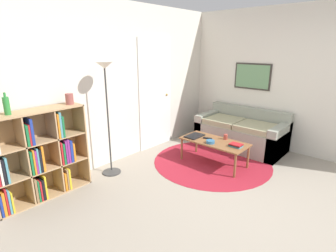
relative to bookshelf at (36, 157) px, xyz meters
name	(u,v)px	position (x,y,z in m)	size (l,w,h in m)	color
ground_plane	(268,216)	(1.58, -2.41, -0.56)	(14.00, 14.00, 0.00)	gray
wall_back	(123,85)	(1.61, 0.21, 0.73)	(7.45, 0.11, 2.60)	silver
wall_right	(255,79)	(3.83, -1.11, 0.74)	(0.08, 5.59, 2.60)	silver
rug	(212,161)	(2.43, -1.09, -0.55)	(1.99, 1.99, 0.01)	maroon
bookshelf	(36,157)	(0.00, 0.00, 0.00)	(1.18, 0.34, 1.16)	tan
floor_lamp	(106,89)	(1.03, -0.14, 0.76)	(0.29, 0.29, 1.70)	#333333
couch	(242,133)	(3.43, -1.13, -0.28)	(0.82, 1.63, 0.75)	gray
coffee_table	(214,143)	(2.39, -1.15, -0.19)	(0.52, 1.10, 0.41)	brown
laptop	(195,136)	(2.35, -0.77, -0.14)	(0.34, 0.22, 0.02)	black
bowl	(210,142)	(2.25, -1.16, -0.13)	(0.14, 0.14, 0.05)	teal
book_stack_on_table	(236,145)	(2.38, -1.54, -0.12)	(0.15, 0.19, 0.05)	teal
cup	(226,137)	(2.57, -1.25, -0.11)	(0.07, 0.07, 0.09)	#A33D33
remote	(208,138)	(2.39, -1.01, -0.14)	(0.09, 0.15, 0.02)	black
bottle_right	(7,106)	(-0.22, -0.01, 0.71)	(0.07, 0.07, 0.25)	#2D8438
vase_on_shelf	(69,99)	(0.53, -0.01, 0.67)	(0.10, 0.10, 0.14)	#934C47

